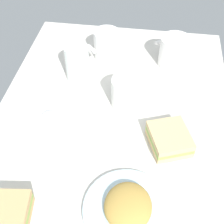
{
  "coord_description": "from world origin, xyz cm",
  "views": [
    {
      "loc": [
        53.62,
        7.79,
        63.51
      ],
      "look_at": [
        0.0,
        0.0,
        5.0
      ],
      "focal_mm": 49.21,
      "sensor_mm": 36.0,
      "label": 1
    }
  ],
  "objects": [
    {
      "name": "plate_of_food",
      "position": [
        24.9,
        6.94,
        3.47
      ],
      "size": [
        18.93,
        18.93,
        4.43
      ],
      "color": "silver",
      "rests_on": "tabletop"
    },
    {
      "name": "sandwich_side",
      "position": [
        30.09,
        -16.68,
        4.2
      ],
      "size": [
        9.96,
        9.17,
        4.4
      ],
      "color": "tan",
      "rests_on": "tabletop"
    },
    {
      "name": "coffee_mug_black",
      "position": [
        -6.33,
        2.94,
        6.58
      ],
      "size": [
        10.29,
        8.02,
        8.89
      ],
      "color": "white",
      "rests_on": "tabletop"
    },
    {
      "name": "glass_of_milk",
      "position": [
        -15.31,
        -12.44,
        6.97
      ],
      "size": [
        6.94,
        6.94,
        11.35
      ],
      "color": "silver",
      "rests_on": "tabletop"
    },
    {
      "name": "coffee_mug_milky",
      "position": [
        -26.21,
        15.55,
        6.92
      ],
      "size": [
        10.81,
        10.81,
        9.57
      ],
      "color": "white",
      "rests_on": "tabletop"
    },
    {
      "name": "coffee_mug_spare",
      "position": [
        -27.12,
        -5.68,
        6.8
      ],
      "size": [
        9.41,
        9.89,
        9.33
      ],
      "color": "white",
      "rests_on": "tabletop"
    },
    {
      "name": "sandwich_main",
      "position": [
        6.16,
        15.05,
        4.2
      ],
      "size": [
        12.63,
        12.04,
        4.4
      ],
      "color": "#DBB77A",
      "rests_on": "tabletop"
    },
    {
      "name": "tabletop",
      "position": [
        0.0,
        0.0,
        1.0
      ],
      "size": [
        90.0,
        64.0,
        2.0
      ],
      "primitive_type": "cube",
      "color": "beige",
      "rests_on": "ground"
    },
    {
      "name": "spoon",
      "position": [
        1.6,
        -19.51,
        2.38
      ],
      "size": [
        6.87,
        12.0,
        0.8
      ],
      "color": "silver",
      "rests_on": "tabletop"
    }
  ]
}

